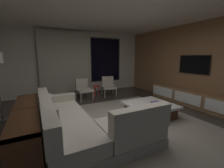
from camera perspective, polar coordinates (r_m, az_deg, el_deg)
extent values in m
plane|color=#332B26|center=(3.71, 3.16, -15.14)|extent=(9.20, 9.20, 0.00)
cube|color=silver|center=(6.76, -12.87, 8.07)|extent=(6.60, 0.12, 2.70)
cube|color=black|center=(7.14, -2.50, 9.24)|extent=(1.52, 0.02, 2.02)
cube|color=black|center=(7.13, -2.45, 9.24)|extent=(1.40, 0.03, 1.90)
cube|color=#BCB5A3|center=(6.47, -17.19, 7.33)|extent=(2.10, 0.12, 2.60)
cube|color=#8E6642|center=(5.58, 31.68, 6.33)|extent=(0.12, 7.80, 2.70)
plane|color=silver|center=(3.52, 3.67, 28.58)|extent=(8.20, 8.20, 0.00)
cube|color=gray|center=(3.81, 8.64, -14.45)|extent=(3.20, 3.80, 0.01)
cube|color=#A49C8C|center=(3.32, -17.01, -17.20)|extent=(0.90, 2.50, 0.18)
cube|color=beige|center=(3.22, -17.21, -13.88)|extent=(0.86, 2.42, 0.24)
cube|color=beige|center=(3.08, -24.04, -9.14)|extent=(0.20, 2.50, 0.40)
cube|color=beige|center=(4.23, -20.22, -5.17)|extent=(0.90, 0.20, 0.18)
cube|color=#A49C8C|center=(2.98, 6.42, -20.19)|extent=(1.10, 0.90, 0.18)
cube|color=beige|center=(2.87, 6.50, -16.59)|extent=(1.07, 0.86, 0.24)
cube|color=beige|center=(2.48, 11.28, -13.09)|extent=(1.10, 0.20, 0.40)
cube|color=beige|center=(3.62, -22.67, -6.81)|extent=(0.10, 0.36, 0.36)
cube|color=#B2A893|center=(2.82, -21.08, -11.60)|extent=(0.10, 0.36, 0.36)
cube|color=#4A2B18|center=(4.21, 14.29, -10.08)|extent=(1.00, 1.00, 0.30)
cube|color=white|center=(4.15, 14.40, -7.75)|extent=(1.16, 1.16, 0.06)
cube|color=#4A94D3|center=(4.04, 16.59, -7.70)|extent=(0.28, 0.15, 0.03)
cube|color=tan|center=(4.04, 16.43, -7.25)|extent=(0.26, 0.22, 0.03)
cube|color=#5D4193|center=(4.03, 16.51, -6.81)|extent=(0.22, 0.15, 0.03)
cylinder|color=#B2ADA0|center=(6.00, 1.67, -3.26)|extent=(0.04, 0.04, 0.36)
cylinder|color=#B2ADA0|center=(5.88, -2.81, -3.55)|extent=(0.04, 0.04, 0.36)
cylinder|color=#B2ADA0|center=(6.46, 0.37, -2.24)|extent=(0.04, 0.04, 0.36)
cylinder|color=#B2ADA0|center=(6.35, -3.80, -2.49)|extent=(0.04, 0.04, 0.36)
cube|color=beige|center=(6.13, -1.15, -1.23)|extent=(0.65, 0.66, 0.08)
cube|color=beige|center=(6.31, -1.69, 1.24)|extent=(0.49, 0.18, 0.38)
cylinder|color=#B2ADA0|center=(5.58, -7.30, -4.38)|extent=(0.04, 0.04, 0.36)
cylinder|color=#B2ADA0|center=(5.40, -11.92, -5.03)|extent=(0.04, 0.04, 0.36)
cylinder|color=#B2ADA0|center=(6.03, -9.35, -3.33)|extent=(0.04, 0.04, 0.36)
cylinder|color=#B2ADA0|center=(5.86, -13.67, -3.88)|extent=(0.04, 0.04, 0.36)
cube|color=beige|center=(5.67, -10.62, -2.37)|extent=(0.59, 0.61, 0.08)
cube|color=beige|center=(5.84, -11.59, 0.28)|extent=(0.49, 0.12, 0.38)
cylinder|color=red|center=(5.95, -6.89, -2.95)|extent=(0.03, 0.03, 0.46)
cylinder|color=red|center=(6.02, -5.11, -2.75)|extent=(0.03, 0.03, 0.46)
cylinder|color=red|center=(6.07, -6.34, -2.66)|extent=(0.03, 0.03, 0.46)
cylinder|color=red|center=(5.94, -6.03, -0.80)|extent=(0.32, 0.32, 0.02)
cube|color=#8E6642|center=(5.56, 28.22, -4.79)|extent=(0.44, 3.10, 0.52)
cube|color=white|center=(4.86, 36.88, -7.41)|extent=(0.02, 0.93, 0.33)
cube|color=white|center=(5.36, 26.83, -4.90)|extent=(0.02, 0.93, 0.33)
cube|color=white|center=(6.01, 18.76, -2.76)|extent=(0.02, 0.93, 0.33)
cube|color=#39281A|center=(5.15, 35.67, -8.30)|extent=(0.33, 0.68, 0.19)
cube|color=#A055CA|center=(5.12, 36.52, -8.68)|extent=(0.03, 0.04, 0.16)
cube|color=#B37F8A|center=(5.16, 35.65, -8.48)|extent=(0.03, 0.04, 0.16)
cube|color=gray|center=(5.19, 34.81, -8.09)|extent=(0.03, 0.04, 0.19)
cube|color=teal|center=(5.23, 33.95, -8.05)|extent=(0.03, 0.04, 0.16)
cube|color=#A6AA46|center=(5.27, 33.12, -7.86)|extent=(0.03, 0.04, 0.15)
cube|color=black|center=(5.63, 28.93, 6.60)|extent=(0.04, 1.04, 0.60)
cube|color=black|center=(5.62, 28.91, 6.60)|extent=(0.05, 1.00, 0.56)
cube|color=#4A2B18|center=(2.95, -30.31, -8.43)|extent=(0.40, 2.10, 0.04)
cube|color=#4A2B18|center=(3.18, -29.30, -18.42)|extent=(0.38, 2.04, 0.03)
cube|color=#4A2B18|center=(2.18, -30.63, -25.70)|extent=(0.40, 0.04, 0.74)
cube|color=#4A2B18|center=(4.04, -29.23, -8.70)|extent=(0.40, 0.04, 0.74)
cube|color=#4A2B18|center=(3.08, -29.69, -14.63)|extent=(0.38, 0.03, 0.74)
cube|color=white|center=(2.35, -30.28, -25.16)|extent=(0.18, 0.04, 0.26)
cube|color=silver|center=(2.48, -29.81, -23.49)|extent=(0.18, 0.04, 0.24)
cube|color=silver|center=(2.61, -30.10, -21.90)|extent=(0.18, 0.04, 0.22)
cube|color=silver|center=(2.72, -29.83, -19.96)|extent=(0.18, 0.04, 0.26)
cube|color=white|center=(2.86, -29.86, -18.89)|extent=(0.18, 0.04, 0.22)
cube|color=silver|center=(2.98, -29.53, -17.35)|extent=(0.18, 0.04, 0.25)
cube|color=silver|center=(3.12, -29.71, -16.18)|extent=(0.18, 0.04, 0.25)
cube|color=silver|center=(3.25, -29.48, -15.08)|extent=(0.18, 0.04, 0.24)
cube|color=white|center=(3.38, -29.23, -14.10)|extent=(0.18, 0.04, 0.24)
cube|color=white|center=(3.51, -29.24, -13.01)|extent=(0.18, 0.04, 0.26)
cube|color=silver|center=(3.65, -29.18, -12.11)|extent=(0.18, 0.04, 0.26)
cube|color=silver|center=(3.78, -29.08, -11.47)|extent=(0.18, 0.04, 0.24)
cube|color=white|center=(3.92, -29.14, -10.65)|extent=(0.18, 0.04, 0.25)
cylinder|color=#333335|center=(4.77, -36.39, -11.13)|extent=(0.28, 0.28, 0.02)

